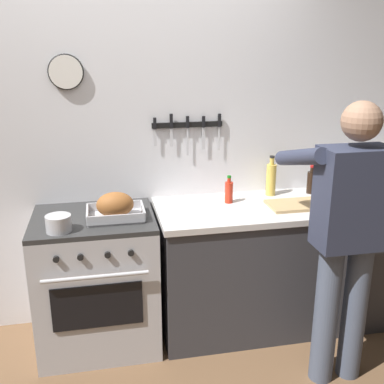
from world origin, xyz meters
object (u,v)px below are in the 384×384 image
Objects in this scene: roasting_pan at (115,207)px; cutting_board at (295,205)px; saucepan at (59,223)px; bottle_soy_sauce at (311,182)px; bottle_cooking_oil at (271,179)px; bottle_hot_sauce at (229,192)px; stove at (97,281)px; person_cook at (347,229)px.

roasting_pan is 1.18m from cutting_board.
saucepan is 0.71× the size of bottle_soy_sauce.
roasting_pan is 1.70× the size of bottle_soy_sauce.
bottle_cooking_oil reaches higher than cutting_board.
bottle_cooking_oil is at bearing 12.82° from roasting_pan.
bottle_hot_sauce is at bearing 15.17° from saucepan.
stove is 1.06m from bottle_hot_sauce.
person_cook is 11.36× the size of saucepan.
stove is 1.60m from person_cook.
stove is 0.54× the size of person_cook.
cutting_board is 0.30m from bottle_cooking_oil.
person_cook reaches higher than bottle_hot_sauce.
stove is at bearing 77.68° from person_cook.
stove is at bearing -173.21° from bottle_soy_sauce.
cutting_board is 1.90× the size of bottle_hot_sauce.
bottle_hot_sauce is 0.65m from bottle_soy_sauce.
bottle_soy_sauce is at bearing 12.50° from saucepan.
person_cook is 8.77× the size of bottle_hot_sauce.
bottle_hot_sauce is at bearing 158.38° from cutting_board.
person_cook is at bearing -24.01° from stove.
saucepan is (-1.58, 0.42, -0.00)m from person_cook.
bottle_hot_sauce is (0.77, 0.15, 0.00)m from roasting_pan.
bottle_cooking_oil is (1.44, 0.40, 0.07)m from saucepan.
cutting_board is 0.35m from bottle_soy_sauce.
bottle_cooking_oil reaches higher than bottle_hot_sauce.
stove is 0.54m from roasting_pan.
bottle_soy_sauce is (0.23, 0.25, 0.08)m from cutting_board.
person_cook is 0.82m from bottle_soy_sauce.
bottle_soy_sauce is at bearing 6.79° from stove.
saucepan is at bearing -164.39° from bottle_cooking_oil.
bottle_cooking_oil is at bearing 15.61° from saucepan.
person_cook is 4.72× the size of roasting_pan.
bottle_soy_sauce is (1.74, 0.39, 0.04)m from saucepan.
cutting_board is at bearing 5.06° from saucepan.
roasting_pan is at bearing 24.37° from saucepan.
person_cook is 0.83m from bottle_cooking_oil.
person_cook is at bearing -101.34° from bottle_soy_sauce.
stove is 4.36× the size of bottle_soy_sauce.
bottle_hot_sauce is at bearing 45.53° from person_cook.
bottle_soy_sauce reaches higher than bottle_hot_sauce.
bottle_cooking_oil reaches higher than roasting_pan.
cutting_board is at bearing -0.75° from roasting_pan.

